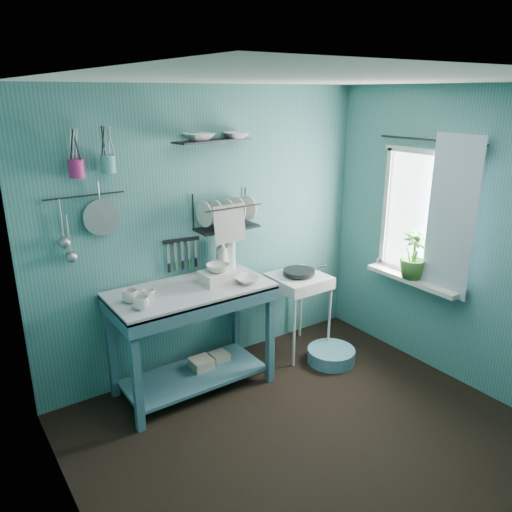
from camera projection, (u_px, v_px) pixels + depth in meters
floor at (316, 444)px, 3.63m from camera, size 3.20×3.20×0.00m
ceiling at (333, 80)px, 2.84m from camera, size 3.20×3.20×0.00m
wall_back at (210, 233)px, 4.41m from camera, size 3.20×0.00×3.20m
wall_left at (72, 354)px, 2.37m from camera, size 0.00×3.00×3.00m
wall_right at (470, 243)px, 4.09m from camera, size 0.00×3.00×3.00m
work_counter at (193, 339)px, 4.17m from camera, size 1.31×0.67×0.92m
mug_left at (141, 303)px, 3.63m from camera, size 0.12×0.12×0.10m
mug_mid at (149, 296)px, 3.76m from camera, size 0.14×0.14×0.09m
mug_right at (131, 296)px, 3.75m from camera, size 0.17×0.17×0.10m
wash_tub at (218, 277)px, 4.13m from camera, size 0.28×0.22×0.10m
tub_bowl at (218, 268)px, 4.11m from camera, size 0.20×0.19×0.06m
soap_bottle at (222, 255)px, 4.37m from camera, size 0.12×0.12×0.30m
water_bottle at (230, 254)px, 4.44m from camera, size 0.09×0.09×0.28m
counter_bowl at (247, 279)px, 4.15m from camera, size 0.22×0.22×0.05m
hotplate_stand at (298, 313)px, 4.83m from camera, size 0.56×0.56×0.79m
frying_pan at (299, 272)px, 4.69m from camera, size 0.30×0.30×0.03m
knife_strip at (181, 240)px, 4.23m from camera, size 0.32×0.06×0.03m
dish_rack at (227, 211)px, 4.29m from camera, size 0.56×0.26×0.32m
upper_shelf at (213, 141)px, 4.07m from camera, size 0.72×0.29×0.01m
shelf_bowl_left at (199, 141)px, 4.01m from camera, size 0.25×0.25×0.06m
shelf_bowl_right at (237, 139)px, 4.20m from camera, size 0.22×0.22×0.05m
utensil_cup_magenta at (76, 168)px, 3.54m from camera, size 0.11×0.11×0.13m
utensil_cup_teal at (108, 164)px, 3.66m from camera, size 0.11×0.11×0.13m
colander at (101, 217)px, 3.76m from camera, size 0.28×0.03×0.28m
ladle_outer at (61, 219)px, 3.61m from camera, size 0.01×0.01×0.30m
ladle_inner at (68, 234)px, 3.67m from camera, size 0.01×0.01×0.30m
hook_rail at (85, 196)px, 3.67m from camera, size 0.60×0.01×0.01m
window_glass at (425, 215)px, 4.39m from camera, size 0.00×1.10×1.10m
windowsill at (412, 280)px, 4.53m from camera, size 0.16×0.95×0.04m
curtain at (451, 217)px, 4.11m from camera, size 0.00×1.35×1.35m
curtain_rod at (430, 140)px, 4.16m from camera, size 0.02×1.05×0.02m
potted_plant at (414, 255)px, 4.46m from camera, size 0.28×0.28×0.44m
storage_tin_large at (202, 370)px, 4.38m from camera, size 0.18×0.18×0.22m
storage_tin_small at (220, 363)px, 4.51m from camera, size 0.15×0.15×0.20m
floor_basin at (331, 355)px, 4.71m from camera, size 0.45×0.45×0.13m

